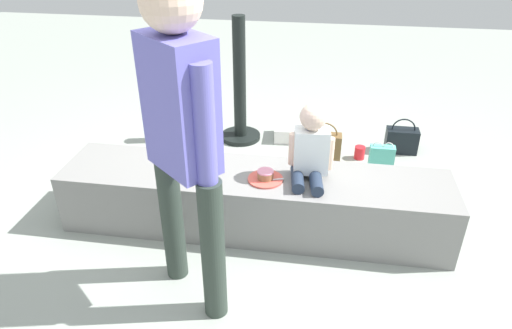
{
  "coord_description": "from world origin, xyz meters",
  "views": [
    {
      "loc": [
        0.39,
        -2.45,
        1.91
      ],
      "look_at": [
        0.06,
        -0.3,
        0.65
      ],
      "focal_mm": 32.21,
      "sensor_mm": 36.0,
      "label": 1
    }
  ],
  "objects_px": {
    "cake_plate": "(265,177)",
    "cake_box_white": "(289,132)",
    "party_cup_red": "(360,153)",
    "gift_bag": "(381,163)",
    "adult_standing": "(182,126)",
    "handbag_black_leather": "(402,140)",
    "child_seated": "(311,147)",
    "handbag_brown_canvas": "(324,148)",
    "water_bottle_near_gift": "(169,144)"
  },
  "relations": [
    {
      "from": "cake_box_white",
      "to": "handbag_brown_canvas",
      "type": "height_order",
      "value": "handbag_brown_canvas"
    },
    {
      "from": "party_cup_red",
      "to": "handbag_brown_canvas",
      "type": "height_order",
      "value": "handbag_brown_canvas"
    },
    {
      "from": "gift_bag",
      "to": "child_seated",
      "type": "bearing_deg",
      "value": -126.15
    },
    {
      "from": "child_seated",
      "to": "gift_bag",
      "type": "bearing_deg",
      "value": 53.85
    },
    {
      "from": "party_cup_red",
      "to": "adult_standing",
      "type": "bearing_deg",
      "value": -119.63
    },
    {
      "from": "gift_bag",
      "to": "handbag_brown_canvas",
      "type": "distance_m",
      "value": 0.49
    },
    {
      "from": "cake_plate",
      "to": "handbag_black_leather",
      "type": "bearing_deg",
      "value": 51.89
    },
    {
      "from": "child_seated",
      "to": "water_bottle_near_gift",
      "type": "height_order",
      "value": "child_seated"
    },
    {
      "from": "adult_standing",
      "to": "handbag_black_leather",
      "type": "xyz_separation_m",
      "value": [
        1.32,
        1.88,
        -0.91
      ]
    },
    {
      "from": "cake_box_white",
      "to": "adult_standing",
      "type": "bearing_deg",
      "value": -99.78
    },
    {
      "from": "handbag_brown_canvas",
      "to": "water_bottle_near_gift",
      "type": "bearing_deg",
      "value": -177.71
    },
    {
      "from": "water_bottle_near_gift",
      "to": "handbag_black_leather",
      "type": "height_order",
      "value": "handbag_black_leather"
    },
    {
      "from": "cake_plate",
      "to": "cake_box_white",
      "type": "height_order",
      "value": "cake_plate"
    },
    {
      "from": "cake_box_white",
      "to": "handbag_black_leather",
      "type": "xyz_separation_m",
      "value": [
        0.98,
        -0.11,
        0.05
      ]
    },
    {
      "from": "party_cup_red",
      "to": "gift_bag",
      "type": "bearing_deg",
      "value": -66.29
    },
    {
      "from": "adult_standing",
      "to": "handbag_brown_canvas",
      "type": "bearing_deg",
      "value": 67.44
    },
    {
      "from": "child_seated",
      "to": "cake_box_white",
      "type": "distance_m",
      "value": 1.46
    },
    {
      "from": "gift_bag",
      "to": "handbag_black_leather",
      "type": "distance_m",
      "value": 0.55
    },
    {
      "from": "child_seated",
      "to": "handbag_brown_canvas",
      "type": "xyz_separation_m",
      "value": [
        0.09,
        0.93,
        -0.48
      ]
    },
    {
      "from": "adult_standing",
      "to": "handbag_black_leather",
      "type": "distance_m",
      "value": 2.47
    },
    {
      "from": "child_seated",
      "to": "cake_plate",
      "type": "height_order",
      "value": "child_seated"
    },
    {
      "from": "party_cup_red",
      "to": "cake_plate",
      "type": "bearing_deg",
      "value": -120.6
    },
    {
      "from": "cake_plate",
      "to": "water_bottle_near_gift",
      "type": "bearing_deg",
      "value": 135.48
    },
    {
      "from": "party_cup_red",
      "to": "handbag_brown_canvas",
      "type": "relative_size",
      "value": 0.3
    },
    {
      "from": "cake_plate",
      "to": "handbag_black_leather",
      "type": "xyz_separation_m",
      "value": [
        1.02,
        1.29,
        -0.31
      ]
    },
    {
      "from": "child_seated",
      "to": "water_bottle_near_gift",
      "type": "distance_m",
      "value": 1.6
    },
    {
      "from": "gift_bag",
      "to": "cake_box_white",
      "type": "xyz_separation_m",
      "value": [
        -0.76,
        0.61,
        -0.08
      ]
    },
    {
      "from": "cake_plate",
      "to": "party_cup_red",
      "type": "height_order",
      "value": "cake_plate"
    },
    {
      "from": "cake_plate",
      "to": "gift_bag",
      "type": "height_order",
      "value": "cake_plate"
    },
    {
      "from": "cake_plate",
      "to": "handbag_black_leather",
      "type": "distance_m",
      "value": 1.67
    },
    {
      "from": "child_seated",
      "to": "handbag_brown_canvas",
      "type": "distance_m",
      "value": 1.05
    },
    {
      "from": "cake_plate",
      "to": "party_cup_red",
      "type": "distance_m",
      "value": 1.34
    },
    {
      "from": "cake_plate",
      "to": "water_bottle_near_gift",
      "type": "distance_m",
      "value": 1.4
    },
    {
      "from": "party_cup_red",
      "to": "cake_box_white",
      "type": "distance_m",
      "value": 0.69
    },
    {
      "from": "water_bottle_near_gift",
      "to": "gift_bag",
      "type": "bearing_deg",
      "value": -4.94
    },
    {
      "from": "gift_bag",
      "to": "handbag_brown_canvas",
      "type": "bearing_deg",
      "value": 155.25
    },
    {
      "from": "water_bottle_near_gift",
      "to": "child_seated",
      "type": "bearing_deg",
      "value": -35.55
    },
    {
      "from": "adult_standing",
      "to": "party_cup_red",
      "type": "bearing_deg",
      "value": 60.37
    },
    {
      "from": "gift_bag",
      "to": "handbag_brown_canvas",
      "type": "height_order",
      "value": "handbag_brown_canvas"
    },
    {
      "from": "gift_bag",
      "to": "water_bottle_near_gift",
      "type": "height_order",
      "value": "gift_bag"
    },
    {
      "from": "cake_box_white",
      "to": "water_bottle_near_gift",
      "type": "bearing_deg",
      "value": -155.47
    },
    {
      "from": "handbag_black_leather",
      "to": "handbag_brown_canvas",
      "type": "bearing_deg",
      "value": -156.21
    },
    {
      "from": "adult_standing",
      "to": "water_bottle_near_gift",
      "type": "distance_m",
      "value": 1.91
    },
    {
      "from": "cake_plate",
      "to": "cake_box_white",
      "type": "bearing_deg",
      "value": 88.59
    },
    {
      "from": "adult_standing",
      "to": "handbag_black_leather",
      "type": "relative_size",
      "value": 5.45
    },
    {
      "from": "handbag_brown_canvas",
      "to": "adult_standing",
      "type": "bearing_deg",
      "value": -112.56
    },
    {
      "from": "gift_bag",
      "to": "party_cup_red",
      "type": "xyz_separation_m",
      "value": [
        -0.14,
        0.31,
        -0.09
      ]
    },
    {
      "from": "child_seated",
      "to": "party_cup_red",
      "type": "xyz_separation_m",
      "value": [
        0.39,
        1.04,
        -0.56
      ]
    },
    {
      "from": "gift_bag",
      "to": "handbag_black_leather",
      "type": "xyz_separation_m",
      "value": [
        0.22,
        0.5,
        -0.03
      ]
    },
    {
      "from": "cake_box_white",
      "to": "child_seated",
      "type": "bearing_deg",
      "value": -80.22
    }
  ]
}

